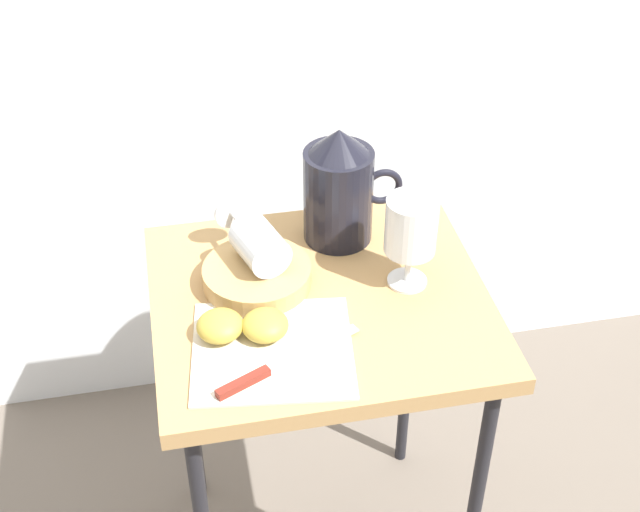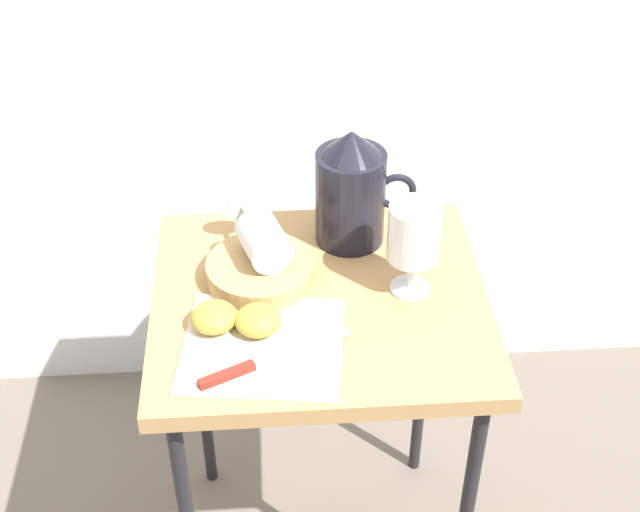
% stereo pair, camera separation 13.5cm
% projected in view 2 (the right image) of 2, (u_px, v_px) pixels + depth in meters
% --- Properties ---
extents(curtain_drape, '(2.40, 0.03, 1.81)m').
position_uv_depth(curtain_drape, '(299.00, 19.00, 1.70)').
color(curtain_drape, white).
rests_on(curtain_drape, ground_plane).
extents(table, '(0.53, 0.48, 0.68)m').
position_uv_depth(table, '(320.00, 329.00, 1.44)').
color(table, '#AD8451').
rests_on(table, ground_plane).
extents(linen_napkin, '(0.26, 0.25, 0.00)m').
position_uv_depth(linen_napkin, '(263.00, 345.00, 1.31)').
color(linen_napkin, beige).
rests_on(linen_napkin, table).
extents(basket_tray, '(0.17, 0.17, 0.03)m').
position_uv_depth(basket_tray, '(260.00, 271.00, 1.42)').
color(basket_tray, tan).
rests_on(basket_tray, table).
extents(pitcher, '(0.17, 0.12, 0.21)m').
position_uv_depth(pitcher, '(351.00, 196.00, 1.47)').
color(pitcher, black).
rests_on(pitcher, table).
extents(wine_glass_upright, '(0.08, 0.08, 0.16)m').
position_uv_depth(wine_glass_upright, '(414.00, 237.00, 1.35)').
color(wine_glass_upright, silver).
rests_on(wine_glass_upright, table).
extents(wine_glass_tipped_near, '(0.11, 0.16, 0.07)m').
position_uv_depth(wine_glass_tipped_near, '(263.00, 239.00, 1.40)').
color(wine_glass_tipped_near, silver).
rests_on(wine_glass_tipped_near, basket_tray).
extents(apple_half_left, '(0.07, 0.07, 0.04)m').
position_uv_depth(apple_half_left, '(214.00, 317.00, 1.32)').
color(apple_half_left, '#B29938').
rests_on(apple_half_left, linen_napkin).
extents(apple_half_right, '(0.07, 0.07, 0.04)m').
position_uv_depth(apple_half_right, '(258.00, 320.00, 1.32)').
color(apple_half_right, '#B29938').
rests_on(apple_half_right, linen_napkin).
extents(knife, '(0.23, 0.12, 0.01)m').
position_uv_depth(knife, '(254.00, 365.00, 1.27)').
color(knife, silver).
rests_on(knife, linen_napkin).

